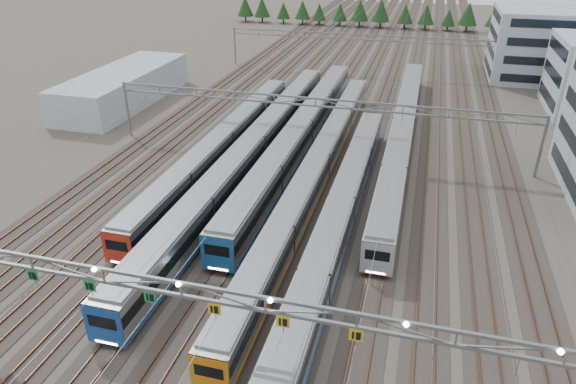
% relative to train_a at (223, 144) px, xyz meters
% --- Properties ---
extents(ground, '(400.00, 400.00, 0.00)m').
position_rel_train_a_xyz_m(ground, '(11.25, -35.01, -2.18)').
color(ground, '#47423A').
rests_on(ground, ground).
extents(track_bed, '(54.00, 260.00, 5.42)m').
position_rel_train_a_xyz_m(track_bed, '(11.25, 64.99, -0.69)').
color(track_bed, '#2D2823').
rests_on(track_bed, ground).
extents(train_a, '(2.95, 51.29, 3.85)m').
position_rel_train_a_xyz_m(train_a, '(0.00, 0.00, 0.00)').
color(train_a, black).
rests_on(train_a, ground).
extents(train_b, '(3.09, 68.40, 4.04)m').
position_rel_train_a_xyz_m(train_b, '(4.50, -0.60, 0.09)').
color(train_b, black).
rests_on(train_b, ground).
extents(train_c, '(3.16, 61.84, 4.12)m').
position_rel_train_a_xyz_m(train_c, '(9.00, 6.63, 0.14)').
color(train_c, black).
rests_on(train_c, ground).
extents(train_d, '(2.76, 67.33, 3.60)m').
position_rel_train_a_xyz_m(train_d, '(13.50, -3.15, -0.13)').
color(train_d, black).
rests_on(train_d, ground).
extents(train_e, '(2.78, 52.63, 3.62)m').
position_rel_train_a_xyz_m(train_e, '(18.00, -13.10, -0.12)').
color(train_e, black).
rests_on(train_e, ground).
extents(train_f, '(2.92, 65.11, 3.81)m').
position_rel_train_a_xyz_m(train_f, '(22.50, 11.40, -0.02)').
color(train_f, black).
rests_on(train_f, ground).
extents(gantry_near, '(56.36, 0.61, 8.08)m').
position_rel_train_a_xyz_m(gantry_near, '(11.20, -35.13, 4.91)').
color(gantry_near, slate).
rests_on(gantry_near, ground).
extents(gantry_mid, '(56.36, 0.36, 8.00)m').
position_rel_train_a_xyz_m(gantry_mid, '(11.25, 4.99, 4.21)').
color(gantry_mid, slate).
rests_on(gantry_mid, ground).
extents(gantry_far, '(56.36, 0.36, 8.00)m').
position_rel_train_a_xyz_m(gantry_far, '(11.25, 49.99, 4.21)').
color(gantry_far, slate).
rests_on(gantry_far, ground).
extents(depot_bldg_north, '(22.00, 18.00, 13.44)m').
position_rel_train_a_xyz_m(depot_bldg_north, '(47.99, 55.32, 4.54)').
color(depot_bldg_north, '#96A7B3').
rests_on(depot_bldg_north, ground).
extents(west_shed, '(10.00, 30.00, 5.58)m').
position_rel_train_a_xyz_m(west_shed, '(-25.76, 18.82, 0.62)').
color(west_shed, '#96A7B3').
rests_on(west_shed, ground).
extents(treeline, '(100.10, 5.60, 7.02)m').
position_rel_train_a_xyz_m(treeline, '(13.50, 104.52, 2.06)').
color(treeline, '#332114').
rests_on(treeline, ground).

